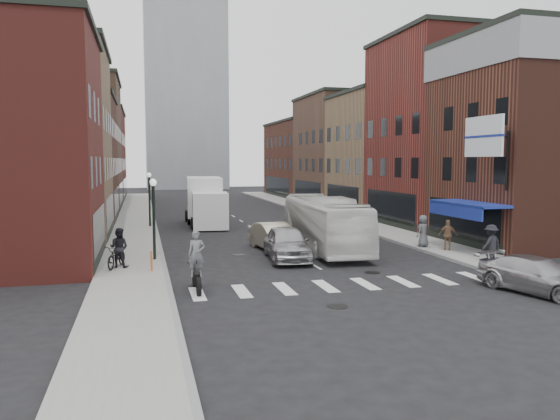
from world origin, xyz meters
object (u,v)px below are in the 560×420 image
object	(u,v)px
sedan_left_far	(275,237)
ped_right_b	(448,235)
curb_car	(537,276)
streetlamp_near	(154,203)
sedan_left_near	(287,243)
parked_bicycle	(117,256)
motorcycle_rider	(197,263)
transit_bus	(324,223)
ped_left_solo	(119,248)
bike_rack	(151,261)
ped_right_c	(423,231)
streetlamp_far	(149,189)
ped_right_a	(491,243)
box_truck	(206,202)
billboard_sign	(485,138)

from	to	relation	value
sedan_left_far	ped_right_b	bearing A→B (deg)	-27.66
curb_car	streetlamp_near	bearing A→B (deg)	126.99
sedan_left_near	parked_bicycle	xyz separation A→B (m)	(-8.23, -0.72, -0.19)
motorcycle_rider	transit_bus	xyz separation A→B (m)	(7.96, 8.18, 0.40)
sedan_left_near	ped_left_solo	bearing A→B (deg)	-169.52
bike_rack	motorcycle_rider	size ratio (longest dim) A/B	0.34
transit_bus	ped_right_c	world-z (taller)	transit_bus
sedan_left_near	parked_bicycle	world-z (taller)	sedan_left_near
curb_car	sedan_left_far	bearing A→B (deg)	104.07
sedan_left_near	bike_rack	bearing A→B (deg)	-160.28
streetlamp_far	curb_car	bearing A→B (deg)	-59.99
ped_left_solo	ped_right_a	size ratio (longest dim) A/B	1.00
box_truck	sedan_left_far	xyz separation A→B (m)	(2.38, -12.72, -1.06)
streetlamp_far	motorcycle_rider	bearing A→B (deg)	-86.04
transit_bus	sedan_left_near	xyz separation A→B (m)	(-2.87, -2.60, -0.64)
streetlamp_far	ped_right_c	world-z (taller)	streetlamp_far
motorcycle_rider	sedan_left_near	distance (m)	7.55
streetlamp_near	transit_bus	bearing A→B (deg)	9.70
motorcycle_rider	ped_right_b	size ratio (longest dim) A/B	1.40
sedan_left_near	box_truck	bearing A→B (deg)	103.78
box_truck	streetlamp_far	bearing A→B (deg)	-166.15
motorcycle_rider	ped_right_c	xyz separation A→B (m)	(13.37, 6.82, -0.05)
ped_right_a	ped_right_c	xyz separation A→B (m)	(-0.83, 5.00, -0.00)
ped_right_a	motorcycle_rider	bearing A→B (deg)	-9.31
bike_rack	ped_left_solo	world-z (taller)	ped_left_solo
billboard_sign	curb_car	xyz separation A→B (m)	(-2.09, -6.56, -5.46)
curb_car	ped_right_c	world-z (taller)	ped_right_c
ped_right_b	transit_bus	bearing A→B (deg)	2.85
parked_bicycle	ped_left_solo	world-z (taller)	ped_left_solo
sedan_left_far	ped_right_a	size ratio (longest dim) A/B	2.55
motorcycle_rider	ped_right_b	bearing A→B (deg)	25.89
box_truck	curb_car	world-z (taller)	box_truck
billboard_sign	parked_bicycle	world-z (taller)	billboard_sign
sedan_left_far	ped_right_b	xyz separation A→B (m)	(8.89, -3.21, 0.23)
billboard_sign	ped_right_c	size ratio (longest dim) A/B	2.06
motorcycle_rider	streetlamp_far	bearing A→B (deg)	98.96
billboard_sign	sedan_left_near	bearing A→B (deg)	165.22
billboard_sign	ped_left_solo	bearing A→B (deg)	174.18
sedan_left_far	billboard_sign	bearing A→B (deg)	-38.18
streetlamp_far	box_truck	world-z (taller)	streetlamp_far
ped_right_a	ped_right_c	bearing A→B (deg)	-97.13
curb_car	parked_bicycle	xyz separation A→B (m)	(-15.62, 8.34, -0.01)
bike_rack	ped_left_solo	size ratio (longest dim) A/B	0.44
ped_right_c	ped_left_solo	bearing A→B (deg)	-20.95
ped_right_a	ped_left_solo	bearing A→B (deg)	-26.64
ped_right_c	transit_bus	bearing A→B (deg)	-41.84
sedan_left_near	sedan_left_far	distance (m)	3.00
streetlamp_far	curb_car	xyz separation A→B (m)	(13.90, -24.06, -2.23)
billboard_sign	motorcycle_rider	bearing A→B (deg)	-168.06
sedan_left_near	motorcycle_rider	bearing A→B (deg)	-126.85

